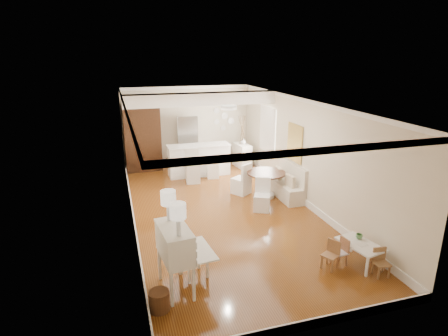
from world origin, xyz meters
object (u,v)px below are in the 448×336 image
bar_stool_right (212,164)px  kids_table (359,253)px  slip_chair_near (262,195)px  kids_chair_a (330,255)px  bar_stool_left (193,166)px  pantry_cabinet (143,138)px  sideboard (242,155)px  wicker_basket (159,301)px  breakfast_counter (199,160)px  slip_chair_far (241,178)px  gustavian_armchair (194,256)px  fridge (198,141)px  secretary_bureau (175,259)px  dining_table (266,185)px  kids_chair_c (382,263)px  kids_chair_b (339,252)px

bar_stool_right → kids_table: bearing=-70.5°
slip_chair_near → kids_chair_a: bearing=-59.8°
kids_table → bar_stool_left: 5.94m
pantry_cabinet → sideboard: (3.37, -0.62, -0.73)m
wicker_basket → breakfast_counter: breakfast_counter is taller
slip_chair_near → bar_stool_left: (-1.26, 2.63, 0.11)m
breakfast_counter → bar_stool_right: size_ratio=2.21×
wicker_basket → slip_chair_far: (2.93, 4.49, 0.29)m
slip_chair_far → pantry_cabinet: pantry_cabinet is taller
slip_chair_near → sideboard: bearing=104.7°
gustavian_armchair → bar_stool_right: size_ratio=0.87×
slip_chair_near → fridge: (-0.70, 4.37, 0.48)m
secretary_bureau → dining_table: secretary_bureau is taller
kids_table → bar_stool_right: (-1.38, 5.83, 0.25)m
gustavian_armchair → sideboard: bearing=-39.2°
kids_table → sideboard: bearing=90.5°
kids_table → dining_table: size_ratio=0.80×
wicker_basket → fridge: (2.35, 7.55, 0.73)m
wicker_basket → kids_chair_a: 3.27m
dining_table → bar_stool_left: 2.49m
pantry_cabinet → kids_table: bearing=-64.8°
dining_table → bar_stool_right: bar_stool_right is taller
gustavian_armchair → dining_table: gustavian_armchair is taller
kids_chair_a → fridge: 7.35m
kids_table → sideboard: size_ratio=1.00×
bar_stool_left → fridge: size_ratio=0.59×
gustavian_armchair → kids_chair_c: gustavian_armchair is taller
bar_stool_left → pantry_cabinet: 2.30m
secretary_bureau → kids_chair_b: 3.16m
wicker_basket → kids_chair_a: kids_chair_a is taller
kids_table → kids_chair_c: kids_chair_c is taller
breakfast_counter → secretary_bureau: bearing=-106.6°
slip_chair_near → fridge: 4.45m
wicker_basket → pantry_cabinet: 7.66m
bar_stool_left → fridge: 1.86m
pantry_cabinet → kids_chair_b: bearing=-67.2°
secretary_bureau → fridge: bearing=68.4°
bar_stool_left → slip_chair_far: bearing=-42.6°
slip_chair_near → bar_stool_left: bar_stool_left is taller
kids_chair_a → sideboard: sideboard is taller
gustavian_armchair → sideboard: size_ratio=0.92×
pantry_cabinet → fridge: (1.90, -0.03, -0.25)m
dining_table → slip_chair_near: slip_chair_near is taller
bar_stool_right → kids_chair_a: bearing=-76.5°
bar_stool_right → fridge: size_ratio=0.52×
kids_chair_a → breakfast_counter: size_ratio=0.27×
kids_chair_a → slip_chair_far: (-0.32, 4.21, 0.18)m
pantry_cabinet → breakfast_counter: bearing=-32.4°
slip_chair_near → slip_chair_far: 1.31m
kids_chair_b → slip_chair_near: 2.88m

